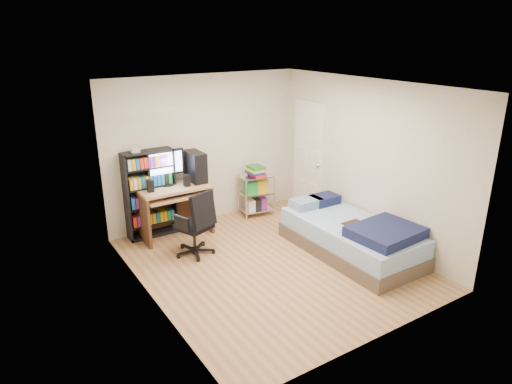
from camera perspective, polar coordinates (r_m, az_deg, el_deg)
room at (r=6.11m, az=2.06°, el=1.44°), size 3.58×4.08×2.58m
media_shelf at (r=7.39m, az=-13.09°, el=-0.12°), size 0.79×0.26×1.47m
computer_desk at (r=7.41m, az=-9.66°, el=0.41°), size 1.11×0.64×1.40m
office_chair at (r=6.79m, az=-7.46°, el=-5.30°), size 0.75×0.75×0.99m
wire_cart at (r=8.08m, az=0.02°, el=1.10°), size 0.61×0.48×0.91m
bed at (r=6.93m, az=11.91°, el=-5.43°), size 1.08×2.16×0.62m
door at (r=8.21m, az=6.62°, el=4.25°), size 0.12×0.80×2.00m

